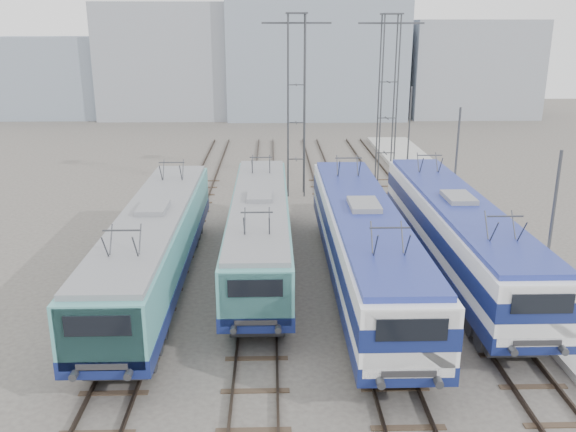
# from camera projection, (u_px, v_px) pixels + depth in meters

# --- Properties ---
(ground) EXTENTS (160.00, 160.00, 0.00)m
(ground) POSITION_uv_depth(u_px,v_px,m) (320.00, 358.00, 21.45)
(ground) COLOR #514C47
(platform) EXTENTS (4.00, 70.00, 0.30)m
(platform) POSITION_uv_depth(u_px,v_px,m) (519.00, 266.00, 29.31)
(platform) COLOR #9E9E99
(platform) RESTS_ON ground
(locomotive_far_left) EXTENTS (2.85, 18.01, 3.39)m
(locomotive_far_left) POSITION_uv_depth(u_px,v_px,m) (154.00, 243.00, 26.22)
(locomotive_far_left) COLOR navy
(locomotive_far_left) RESTS_ON ground
(locomotive_center_left) EXTENTS (2.72, 17.16, 3.23)m
(locomotive_center_left) POSITION_uv_depth(u_px,v_px,m) (260.00, 227.00, 28.66)
(locomotive_center_left) COLOR navy
(locomotive_center_left) RESTS_ON ground
(locomotive_center_right) EXTENTS (2.98, 18.83, 3.54)m
(locomotive_center_right) POSITION_uv_depth(u_px,v_px,m) (363.00, 240.00, 26.13)
(locomotive_center_right) COLOR navy
(locomotive_center_right) RESTS_ON ground
(locomotive_far_right) EXTENTS (2.88, 18.23, 3.43)m
(locomotive_far_right) POSITION_uv_depth(u_px,v_px,m) (457.00, 230.00, 27.67)
(locomotive_far_right) COLOR navy
(locomotive_far_right) RESTS_ON ground
(catenary_tower_west) EXTENTS (4.50, 1.20, 12.00)m
(catenary_tower_west) POSITION_uv_depth(u_px,v_px,m) (296.00, 98.00, 40.48)
(catenary_tower_west) COLOR #3F4247
(catenary_tower_west) RESTS_ON ground
(catenary_tower_east) EXTENTS (4.50, 1.20, 12.00)m
(catenary_tower_east) POSITION_uv_depth(u_px,v_px,m) (388.00, 94.00, 42.56)
(catenary_tower_east) COLOR #3F4247
(catenary_tower_east) RESTS_ON ground
(mast_front) EXTENTS (0.12, 0.12, 7.00)m
(mast_front) POSITION_uv_depth(u_px,v_px,m) (549.00, 243.00, 22.55)
(mast_front) COLOR #3F4247
(mast_front) RESTS_ON ground
(mast_mid) EXTENTS (0.12, 0.12, 7.00)m
(mast_mid) POSITION_uv_depth(u_px,v_px,m) (455.00, 170.00, 34.00)
(mast_mid) COLOR #3F4247
(mast_mid) RESTS_ON ground
(mast_rear) EXTENTS (0.12, 0.12, 7.00)m
(mast_rear) POSITION_uv_depth(u_px,v_px,m) (409.00, 134.00, 45.46)
(mast_rear) COLOR #3F4247
(mast_rear) RESTS_ON ground
(building_west) EXTENTS (18.00, 12.00, 14.00)m
(building_west) POSITION_uv_depth(u_px,v_px,m) (175.00, 61.00, 78.20)
(building_west) COLOR #8F96A1
(building_west) RESTS_ON ground
(building_center) EXTENTS (22.00, 14.00, 18.00)m
(building_center) POSITION_uv_depth(u_px,v_px,m) (315.00, 45.00, 78.07)
(building_center) COLOR #8390A2
(building_center) RESTS_ON ground
(building_east) EXTENTS (16.00, 12.00, 12.00)m
(building_east) POSITION_uv_depth(u_px,v_px,m) (467.00, 68.00, 79.47)
(building_east) COLOR #8F96A1
(building_east) RESTS_ON ground
(building_far_west) EXTENTS (14.00, 10.00, 10.00)m
(building_far_west) POSITION_uv_depth(u_px,v_px,m) (51.00, 77.00, 78.38)
(building_far_west) COLOR #8390A2
(building_far_west) RESTS_ON ground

